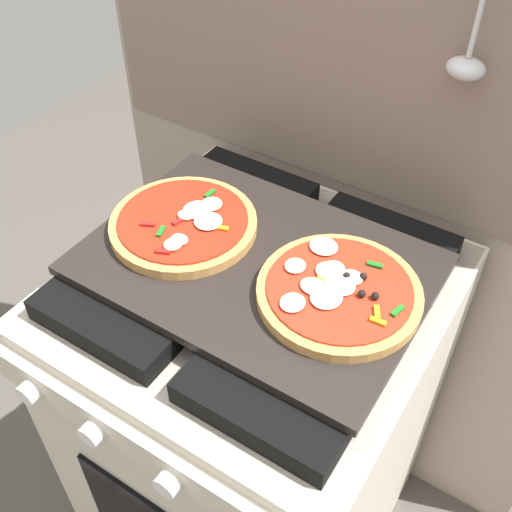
{
  "coord_description": "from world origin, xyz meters",
  "views": [
    {
      "loc": [
        0.38,
        -0.59,
        1.59
      ],
      "look_at": [
        0.0,
        0.0,
        0.93
      ],
      "focal_mm": 42.96,
      "sensor_mm": 36.0,
      "label": 1
    }
  ],
  "objects_px": {
    "pizza_left": "(186,222)",
    "pizza_right": "(338,290)",
    "stove": "(256,420)",
    "baking_tray": "(256,264)"
  },
  "relations": [
    {
      "from": "baking_tray",
      "to": "pizza_right",
      "type": "height_order",
      "value": "pizza_right"
    },
    {
      "from": "baking_tray",
      "to": "pizza_left",
      "type": "distance_m",
      "value": 0.15
    },
    {
      "from": "pizza_left",
      "to": "pizza_right",
      "type": "relative_size",
      "value": 1.0
    },
    {
      "from": "stove",
      "to": "pizza_left",
      "type": "bearing_deg",
      "value": 177.38
    },
    {
      "from": "pizza_right",
      "to": "pizza_left",
      "type": "bearing_deg",
      "value": 179.23
    },
    {
      "from": "stove",
      "to": "pizza_left",
      "type": "height_order",
      "value": "pizza_left"
    },
    {
      "from": "pizza_right",
      "to": "stove",
      "type": "bearing_deg",
      "value": -178.93
    },
    {
      "from": "baking_tray",
      "to": "pizza_right",
      "type": "relative_size",
      "value": 2.18
    },
    {
      "from": "stove",
      "to": "pizza_right",
      "type": "xyz_separation_m",
      "value": [
        0.14,
        0.0,
        0.48
      ]
    },
    {
      "from": "baking_tray",
      "to": "stove",
      "type": "bearing_deg",
      "value": -90.0
    }
  ]
}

